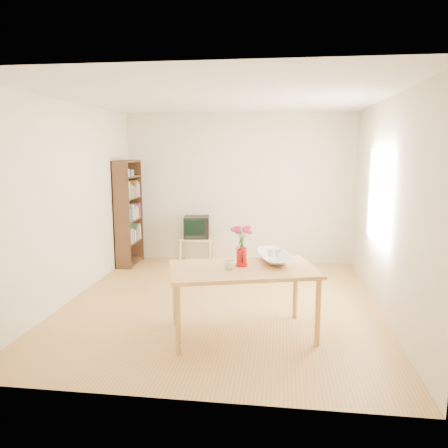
# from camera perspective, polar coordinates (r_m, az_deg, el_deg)

# --- Properties ---
(room) EXTENTS (4.50, 4.50, 4.50)m
(room) POSITION_cam_1_polar(r_m,az_deg,el_deg) (5.49, -0.10, 2.58)
(room) COLOR #AB7A3C
(room) RESTS_ON ground
(table) EXTENTS (1.71, 1.25, 0.75)m
(table) POSITION_cam_1_polar(r_m,az_deg,el_deg) (4.66, 2.46, -6.59)
(table) COLOR #C18642
(table) RESTS_ON ground
(tv_stand) EXTENTS (0.60, 0.45, 0.46)m
(tv_stand) POSITION_cam_1_polar(r_m,az_deg,el_deg) (7.67, -3.57, -2.30)
(tv_stand) COLOR #D7B679
(tv_stand) RESTS_ON ground
(bookshelf) EXTENTS (0.28, 0.70, 1.80)m
(bookshelf) POSITION_cam_1_polar(r_m,az_deg,el_deg) (7.69, -12.35, 0.95)
(bookshelf) COLOR #311D10
(bookshelf) RESTS_ON ground
(pitcher) EXTENTS (0.13, 0.21, 0.20)m
(pitcher) POSITION_cam_1_polar(r_m,az_deg,el_deg) (4.70, 2.31, -4.40)
(pitcher) COLOR red
(pitcher) RESTS_ON table
(flowers) EXTENTS (0.22, 0.22, 0.32)m
(flowers) POSITION_cam_1_polar(r_m,az_deg,el_deg) (4.64, 2.33, -1.36)
(flowers) COLOR #F03890
(flowers) RESTS_ON pitcher
(mug) EXTENTS (0.16, 0.16, 0.09)m
(mug) POSITION_cam_1_polar(r_m,az_deg,el_deg) (4.56, 0.70, -5.39)
(mug) COLOR white
(mug) RESTS_ON table
(bowl) EXTENTS (0.62, 0.62, 0.49)m
(bowl) POSITION_cam_1_polar(r_m,az_deg,el_deg) (4.90, 6.58, -2.01)
(bowl) COLOR white
(bowl) RESTS_ON table
(teacup_a) EXTENTS (0.09, 0.09, 0.07)m
(teacup_a) POSITION_cam_1_polar(r_m,az_deg,el_deg) (4.91, 6.11, -2.53)
(teacup_a) COLOR white
(teacup_a) RESTS_ON bowl
(teacup_b) EXTENTS (0.10, 0.10, 0.07)m
(teacup_b) POSITION_cam_1_polar(r_m,az_deg,el_deg) (4.93, 7.10, -2.50)
(teacup_b) COLOR white
(teacup_b) RESTS_ON bowl
(television) EXTENTS (0.48, 0.46, 0.37)m
(television) POSITION_cam_1_polar(r_m,az_deg,el_deg) (7.63, -3.58, -0.34)
(television) COLOR black
(television) RESTS_ON tv_stand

